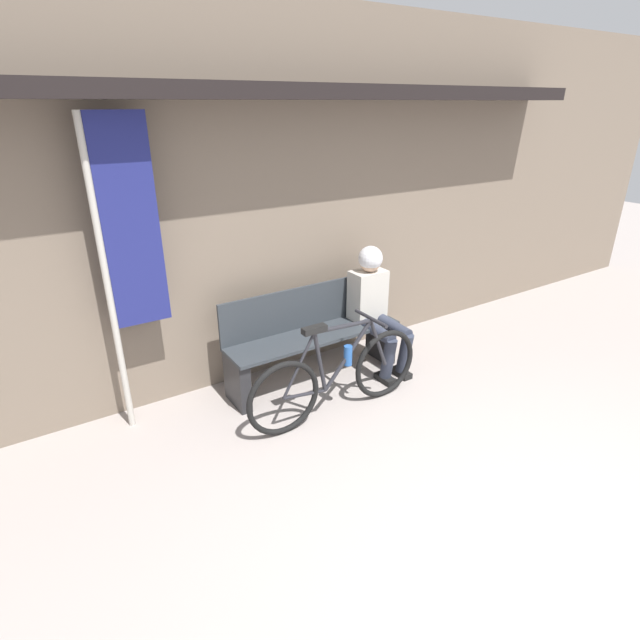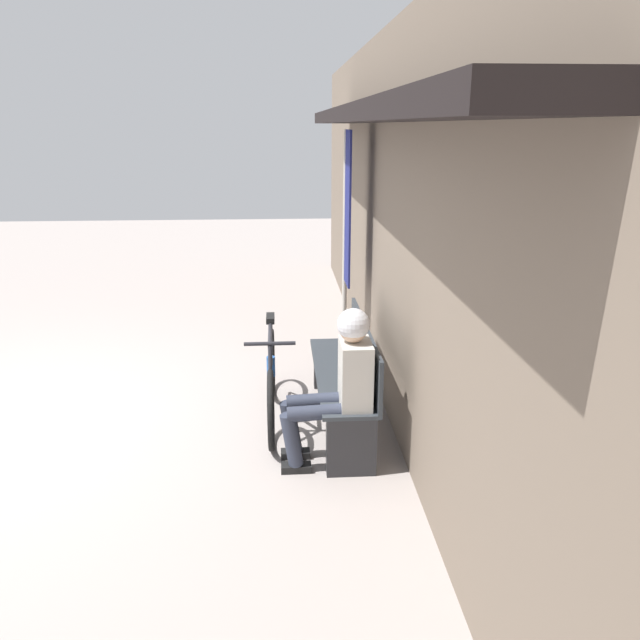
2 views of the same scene
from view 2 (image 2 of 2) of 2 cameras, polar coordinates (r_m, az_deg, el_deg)
name	(u,v)px [view 2 (image 2 of 2)]	position (r m, az deg, el deg)	size (l,w,h in m)	color
ground_plane	(36,425)	(5.83, -24.52, -8.76)	(24.00, 24.00, 0.00)	gray
storefront_wall	(399,224)	(5.03, 7.27, 8.66)	(12.00, 0.56, 3.20)	#756656
park_bench_near	(347,378)	(5.18, 2.51, -5.33)	(1.68, 0.42, 0.87)	#2D3338
bicycle	(271,380)	(5.31, -4.46, -5.52)	(1.65, 0.40, 0.86)	black
person_seated	(340,377)	(4.48, 1.81, -5.20)	(0.34, 0.66, 1.20)	#2D3342
banner_pole	(347,223)	(6.35, 2.47, 8.87)	(0.45, 0.05, 2.38)	#B7B2A8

